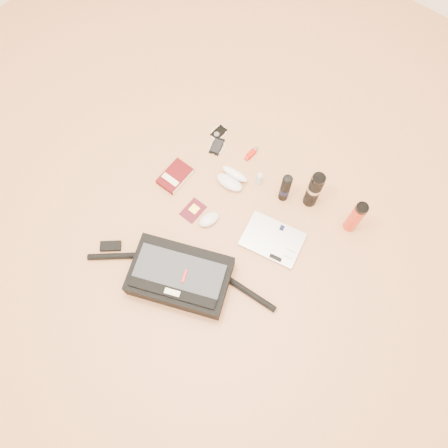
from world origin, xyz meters
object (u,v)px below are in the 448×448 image
object	(u,v)px
messenger_bag	(180,276)
laptop	(273,240)
thermos_red	(355,217)
book	(175,176)
thermos_black	(314,190)

from	to	relation	value
messenger_bag	laptop	xyz separation A→B (m)	(0.23, 0.42, -0.05)
messenger_bag	thermos_red	bearing A→B (deg)	34.01
laptop	book	world-z (taller)	book
messenger_bag	thermos_red	world-z (taller)	thermos_red
book	messenger_bag	bearing A→B (deg)	-47.00
messenger_bag	thermos_red	size ratio (longest dim) A/B	3.70
laptop	thermos_red	distance (m)	0.40
book	thermos_red	world-z (taller)	thermos_red
laptop	thermos_red	size ratio (longest dim) A/B	1.35
thermos_black	thermos_red	bearing A→B (deg)	2.08
thermos_black	thermos_red	distance (m)	0.23
messenger_bag	book	xyz separation A→B (m)	(-0.37, 0.40, -0.04)
laptop	book	bearing A→B (deg)	171.46
laptop	book	xyz separation A→B (m)	(-0.60, -0.03, 0.01)
laptop	book	distance (m)	0.60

